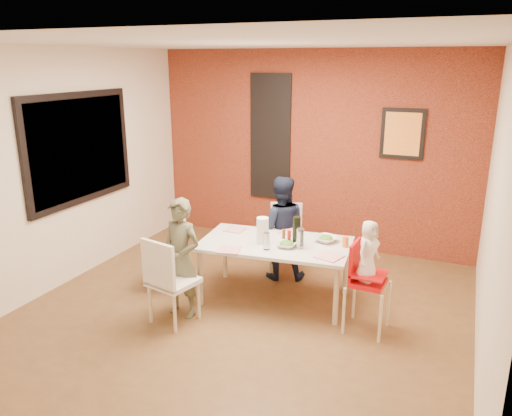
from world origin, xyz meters
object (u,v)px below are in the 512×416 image
at_px(high_chair, 364,278).
at_px(wine_bottle, 297,231).
at_px(child_far, 281,228).
at_px(child_near, 181,258).
at_px(chair_near, 167,277).
at_px(toddler, 368,251).
at_px(chair_far, 285,234).
at_px(dining_table, 275,247).
at_px(paper_towel_roll, 263,231).
at_px(chair_left, 171,250).

xyz_separation_m(high_chair, wine_bottle, (-0.79, 0.29, 0.28)).
bearing_deg(child_far, child_near, 43.96).
distance_m(chair_near, wine_bottle, 1.42).
bearing_deg(chair_near, toddler, -147.50).
bearing_deg(chair_far, toddler, -57.25).
relative_size(high_chair, wine_bottle, 2.89).
xyz_separation_m(dining_table, child_near, (-0.75, -0.69, 0.02)).
height_order(toddler, paper_towel_roll, toddler).
xyz_separation_m(chair_far, wine_bottle, (0.40, -0.78, 0.34)).
relative_size(high_chair, toddler, 1.51).
height_order(child_near, wine_bottle, child_near).
xyz_separation_m(dining_table, wine_bottle, (0.23, 0.02, 0.21)).
distance_m(dining_table, chair_left, 1.20).
bearing_deg(chair_near, chair_far, -96.68).
distance_m(chair_far, toddler, 1.65).
bearing_deg(child_far, chair_far, -105.31).
bearing_deg(chair_far, child_near, -127.19).
distance_m(chair_near, child_near, 0.27).
height_order(chair_far, wine_bottle, wine_bottle).
bearing_deg(chair_near, paper_towel_roll, -115.34).
bearing_deg(chair_left, child_near, 28.03).
xyz_separation_m(chair_left, child_near, (0.42, -0.47, 0.14)).
height_order(wine_bottle, paper_towel_roll, wine_bottle).
xyz_separation_m(chair_near, toddler, (1.81, 0.66, 0.32)).
xyz_separation_m(dining_table, chair_left, (-1.18, -0.23, -0.13)).
distance_m(toddler, paper_towel_roll, 1.17).
relative_size(chair_near, child_far, 0.72).
distance_m(toddler, wine_bottle, 0.86).
relative_size(dining_table, paper_towel_roll, 5.83).
xyz_separation_m(dining_table, toddler, (1.04, -0.27, 0.22)).
bearing_deg(toddler, high_chair, 104.37).
bearing_deg(toddler, child_far, 76.04).
xyz_separation_m(chair_far, child_far, (0.02, -0.23, 0.15)).
relative_size(chair_far, wine_bottle, 2.74).
bearing_deg(dining_table, chair_far, 102.08).
bearing_deg(chair_near, chair_left, -47.75).
xyz_separation_m(dining_table, child_far, (-0.15, 0.57, 0.02)).
xyz_separation_m(toddler, paper_towel_roll, (-1.15, 0.19, -0.02)).
bearing_deg(paper_towel_roll, child_near, -136.43).
bearing_deg(child_far, wine_bottle, 104.62).
xyz_separation_m(child_near, wine_bottle, (0.98, 0.72, 0.20)).
relative_size(high_chair, child_near, 0.72).
bearing_deg(wine_bottle, chair_far, 117.33).
distance_m(dining_table, wine_bottle, 0.31).
height_order(high_chair, toddler, toddler).
distance_m(dining_table, toddler, 1.10).
bearing_deg(chair_left, paper_towel_roll, 83.64).
xyz_separation_m(child_near, child_far, (0.60, 1.26, 0.01)).
height_order(chair_near, wine_bottle, wine_bottle).
relative_size(chair_near, chair_left, 1.05).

